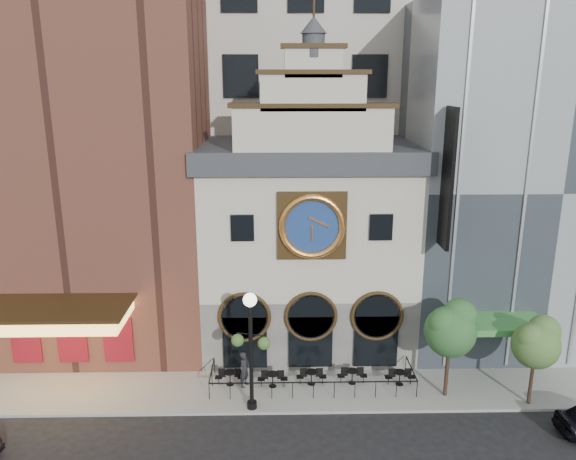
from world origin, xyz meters
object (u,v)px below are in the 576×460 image
at_px(bistro_2, 311,376).
at_px(pedestrian, 245,369).
at_px(tree_left, 451,327).
at_px(tree_right, 537,341).
at_px(bistro_3, 352,375).
at_px(lamppost, 251,339).
at_px(bistro_0, 230,377).
at_px(bistro_4, 400,377).
at_px(bistro_1, 273,379).

height_order(bistro_2, pedestrian, pedestrian).
xyz_separation_m(tree_left, tree_right, (3.99, -0.83, -0.39)).
distance_m(bistro_3, lamppost, 6.59).
relative_size(pedestrian, lamppost, 0.32).
height_order(lamppost, tree_left, lamppost).
bearing_deg(bistro_0, tree_left, -6.00).
xyz_separation_m(bistro_2, tree_right, (10.87, -1.97, 2.93)).
bearing_deg(bistro_3, tree_right, -13.11).
xyz_separation_m(lamppost, tree_right, (13.94, 0.17, -0.37)).
relative_size(bistro_2, bistro_4, 1.00).
height_order(bistro_0, bistro_1, same).
distance_m(bistro_3, tree_left, 5.87).
relative_size(bistro_1, bistro_2, 1.00).
bearing_deg(tree_right, bistro_1, 172.13).
relative_size(bistro_3, tree_right, 0.34).
xyz_separation_m(lamppost, tree_left, (9.96, 1.00, 0.02)).
height_order(bistro_1, pedestrian, pedestrian).
height_order(bistro_0, pedestrian, pedestrian).
bearing_deg(pedestrian, bistro_4, -61.36).
height_order(pedestrian, lamppost, lamppost).
xyz_separation_m(bistro_2, bistro_3, (2.19, 0.05, 0.00)).
bearing_deg(bistro_4, tree_right, -16.61).
distance_m(bistro_0, bistro_1, 2.28).
bearing_deg(bistro_3, tree_left, -14.20).
bearing_deg(bistro_0, bistro_3, 0.09).
relative_size(pedestrian, tree_left, 0.38).
relative_size(bistro_1, bistro_4, 1.00).
xyz_separation_m(bistro_2, lamppost, (-3.08, -2.13, 3.30)).
height_order(bistro_3, tree_left, tree_left).
height_order(bistro_3, pedestrian, pedestrian).
distance_m(pedestrian, lamppost, 3.50).
distance_m(bistro_3, tree_right, 9.38).
bearing_deg(pedestrian, bistro_2, -59.71).
xyz_separation_m(bistro_3, tree_left, (4.70, -1.19, 3.32)).
height_order(bistro_0, bistro_4, same).
relative_size(bistro_2, bistro_3, 1.00).
bearing_deg(lamppost, tree_right, 15.91).
xyz_separation_m(bistro_0, tree_right, (15.20, -2.01, 2.93)).
bearing_deg(tree_left, tree_right, -11.81).
xyz_separation_m(bistro_1, bistro_3, (4.25, 0.24, 0.00)).
relative_size(bistro_1, bistro_3, 1.00).
height_order(bistro_2, tree_right, tree_right).
distance_m(bistro_0, tree_left, 11.75).
height_order(lamppost, tree_right, lamppost).
distance_m(bistro_0, tree_right, 15.61).
distance_m(bistro_3, pedestrian, 5.75).
distance_m(bistro_3, bistro_4, 2.52).
xyz_separation_m(bistro_4, pedestrian, (-8.24, 0.04, 0.51)).
height_order(pedestrian, tree_right, tree_right).
height_order(bistro_4, lamppost, lamppost).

